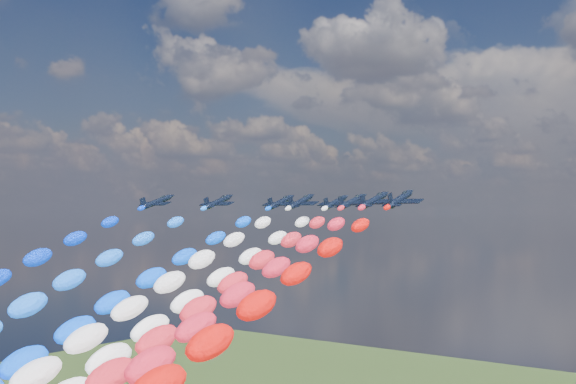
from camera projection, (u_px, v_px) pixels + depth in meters
The scene contains 12 objects.
jet_0 at pixel (157, 202), 172.32m from camera, with size 8.49×11.39×2.51m, color black, non-canonical shape.
jet_1 at pixel (218, 202), 171.05m from camera, with size 8.49×11.39×2.51m, color black, non-canonical shape.
jet_2 at pixel (281, 202), 175.05m from camera, with size 8.49×11.39×2.51m, color black, non-canonical shape.
trail_2 at pixel (50, 361), 124.18m from camera, with size 6.28×122.88×57.67m, color #054CFF, non-canonical shape.
jet_3 at pixel (301, 202), 166.21m from camera, with size 8.49×11.39×2.51m, color black, non-canonical shape.
trail_3 at pixel (62, 372), 115.34m from camera, with size 6.28×122.88×57.67m, color white, non-canonical shape.
jet_4 at pixel (336, 202), 176.77m from camera, with size 8.49×11.39×2.51m, color black, non-canonical shape.
trail_4 at pixel (131, 359), 125.89m from camera, with size 6.28×122.88×57.67m, color white, non-canonical shape.
jet_5 at pixel (352, 202), 165.17m from camera, with size 8.49×11.39×2.51m, color black, non-canonical shape.
trail_5 at pixel (134, 374), 114.30m from camera, with size 6.28×122.88×57.67m, color red, non-canonical shape.
jet_6 at pixel (374, 200), 146.05m from camera, with size 8.49×11.39×2.51m, color black, non-canonical shape.
jet_7 at pixel (400, 199), 133.51m from camera, with size 8.49×11.39×2.51m, color black, non-canonical shape.
Camera 1 is at (96.93, -124.11, 109.54)m, focal length 46.49 mm.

